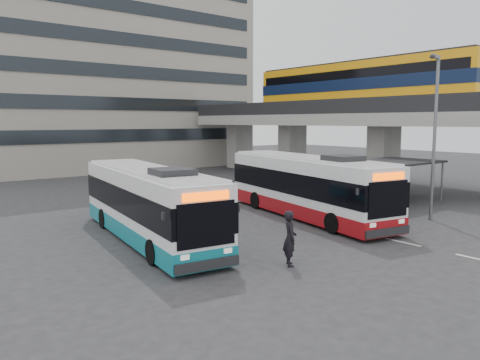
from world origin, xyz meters
TOP-DOWN VIEW (x-y plane):
  - ground at (0.00, 0.00)m, footprint 120.00×120.00m
  - viaduct at (17.00, 11.30)m, footprint 8.00×32.00m
  - bike_shelter at (8.45, 3.00)m, footprint 10.00×4.00m
  - office_block at (6.00, 36.00)m, footprint 30.00×15.00m
  - road_markings at (2.50, -3.00)m, footprint 0.15×7.60m
  - bus_main at (3.21, 3.14)m, footprint 4.58×11.67m
  - bus_teal at (-5.40, 3.95)m, footprint 3.87×11.14m
  - pedestrian at (-3.31, -2.30)m, footprint 0.76×0.83m
  - lamp_post at (7.43, -1.37)m, footprint 1.39×0.54m

SIDE VIEW (x-z plane):
  - ground at x=0.00m, z-range 0.00..0.00m
  - road_markings at x=2.50m, z-range 0.00..0.01m
  - pedestrian at x=-3.31m, z-range 0.00..1.91m
  - bus_teal at x=-5.40m, z-range -0.12..3.11m
  - bus_main at x=3.21m, z-range -0.12..3.25m
  - bike_shelter at x=8.45m, z-range 0.37..2.91m
  - lamp_post at x=7.43m, z-range 0.57..8.63m
  - viaduct at x=17.00m, z-range 1.39..11.07m
  - office_block at x=6.00m, z-range 0.00..25.00m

